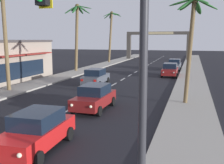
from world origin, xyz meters
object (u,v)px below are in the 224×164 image
(sedan_oncoming_far, at_px, (96,77))
(palm_left_second, at_px, (4,12))
(sedan_parked_mid_kerb, at_px, (170,70))
(sedan_parked_nearest_kerb, at_px, (174,64))
(palm_left_farthest, at_px, (111,30))
(sedan_lead_at_stop_bar, at_px, (37,131))
(traffic_signal_mast, at_px, (14,14))
(sedan_third_in_queue, at_px, (94,97))
(palm_left_third, at_px, (77,26))
(palm_right_second, at_px, (192,26))
(town_gateway_arch, at_px, (158,41))

(sedan_oncoming_far, distance_m, palm_left_second, 10.49)
(sedan_parked_mid_kerb, height_order, palm_left_second, palm_left_second)
(sedan_parked_nearest_kerb, bearing_deg, palm_left_farthest, 142.98)
(sedan_parked_nearest_kerb, xyz_separation_m, palm_left_second, (-13.36, -21.97, 6.14))
(palm_left_farthest, bearing_deg, sedan_lead_at_stop_bar, -77.42)
(palm_left_farthest, bearing_deg, traffic_signal_mast, -76.63)
(sedan_oncoming_far, bearing_deg, palm_left_farthest, 103.37)
(traffic_signal_mast, xyz_separation_m, sedan_oncoming_far, (-4.61, 19.42, -4.56))
(sedan_third_in_queue, bearing_deg, palm_left_third, 116.45)
(traffic_signal_mast, height_order, palm_right_second, palm_right_second)
(sedan_parked_mid_kerb, bearing_deg, palm_left_third, 173.27)
(palm_left_third, xyz_separation_m, palm_left_farthest, (0.29, 15.93, 0.03))
(sedan_lead_at_stop_bar, bearing_deg, palm_right_second, 59.58)
(palm_left_farthest, bearing_deg, palm_right_second, -64.34)
(palm_left_third, bearing_deg, sedan_parked_mid_kerb, -6.73)
(sedan_oncoming_far, distance_m, palm_left_farthest, 27.69)
(palm_left_third, bearing_deg, palm_left_second, -89.70)
(palm_right_second, distance_m, town_gateway_arch, 44.04)
(traffic_signal_mast, relative_size, sedan_third_in_queue, 2.52)
(sedan_parked_mid_kerb, bearing_deg, sedan_oncoming_far, -127.62)
(traffic_signal_mast, distance_m, palm_left_farthest, 47.08)
(palm_left_second, xyz_separation_m, palm_right_second, (15.83, -0.64, -1.37))
(sedan_third_in_queue, xyz_separation_m, sedan_oncoming_far, (-3.30, 9.38, 0.00))
(sedan_parked_nearest_kerb, distance_m, town_gateway_arch, 21.62)
(town_gateway_arch, bearing_deg, palm_right_second, -79.99)
(sedan_third_in_queue, bearing_deg, palm_left_second, 158.43)
(sedan_oncoming_far, relative_size, sedan_parked_nearest_kerb, 1.00)
(sedan_lead_at_stop_bar, height_order, palm_left_farthest, palm_left_farthest)
(palm_left_second, height_order, palm_left_farthest, palm_left_farthest)
(palm_left_second, bearing_deg, palm_right_second, -2.31)
(traffic_signal_mast, bearing_deg, palm_left_third, 110.51)
(palm_left_farthest, distance_m, town_gateway_arch, 13.65)
(sedan_oncoming_far, xyz_separation_m, sedan_parked_nearest_kerb, (6.88, 16.46, 0.00))
(sedan_parked_nearest_kerb, height_order, palm_left_farthest, palm_left_farthest)
(palm_left_second, bearing_deg, sedan_lead_at_stop_bar, -48.30)
(traffic_signal_mast, xyz_separation_m, sedan_parked_nearest_kerb, (2.27, 35.87, -4.56))
(sedan_oncoming_far, xyz_separation_m, palm_left_farthest, (-6.27, 26.37, 5.67))
(sedan_oncoming_far, bearing_deg, sedan_lead_at_stop_bar, -78.69)
(sedan_lead_at_stop_bar, height_order, town_gateway_arch, town_gateway_arch)
(traffic_signal_mast, bearing_deg, sedan_third_in_queue, 97.44)
(sedan_parked_nearest_kerb, relative_size, sedan_parked_mid_kerb, 1.00)
(sedan_third_in_queue, bearing_deg, palm_right_second, 28.03)
(palm_left_second, distance_m, town_gateway_arch, 43.58)
(traffic_signal_mast, relative_size, sedan_lead_at_stop_bar, 2.52)
(sedan_parked_nearest_kerb, xyz_separation_m, palm_left_third, (-13.44, -6.02, 5.63))
(sedan_lead_at_stop_bar, distance_m, sedan_third_in_queue, 7.10)
(traffic_signal_mast, bearing_deg, sedan_parked_nearest_kerb, 86.38)
(sedan_parked_nearest_kerb, bearing_deg, palm_left_second, -121.29)
(sedan_parked_mid_kerb, relative_size, palm_left_third, 0.46)
(sedan_third_in_queue, distance_m, town_gateway_arch, 46.71)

